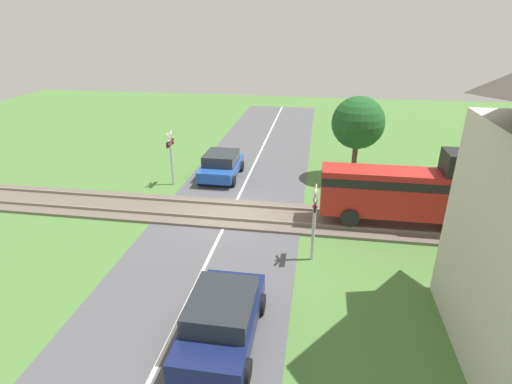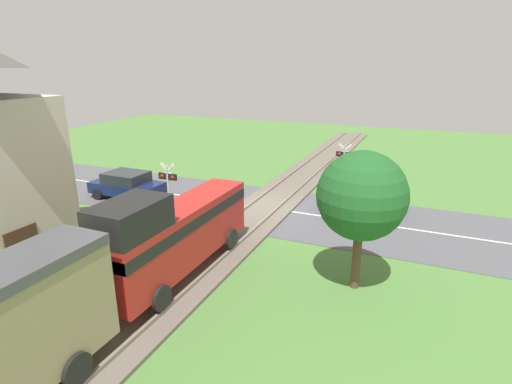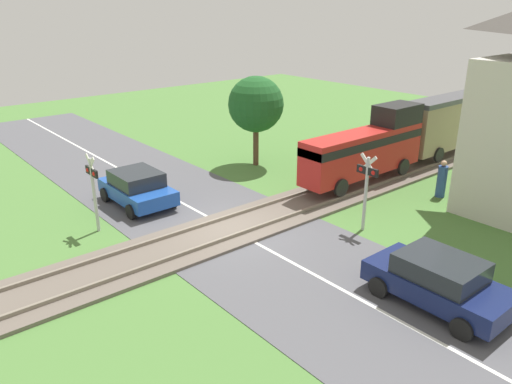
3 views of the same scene
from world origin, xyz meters
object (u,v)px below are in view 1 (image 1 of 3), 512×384
at_px(crossing_signal_east_approach, 315,214).
at_px(pedestrian_by_station, 465,254).
at_px(crossing_signal_west_approach, 171,151).
at_px(car_near_crossing, 221,165).
at_px(car_far_side, 222,317).

height_order(crossing_signal_east_approach, pedestrian_by_station, crossing_signal_east_approach).
distance_m(crossing_signal_west_approach, crossing_signal_east_approach, 9.66).
distance_m(crossing_signal_east_approach, pedestrian_by_station, 5.29).
bearing_deg(car_near_crossing, pedestrian_by_station, 54.25).
xyz_separation_m(crossing_signal_west_approach, pedestrian_by_station, (6.10, 12.65, -1.12)).
height_order(car_near_crossing, pedestrian_by_station, pedestrian_by_station).
bearing_deg(crossing_signal_west_approach, crossing_signal_east_approach, 50.77).
relative_size(car_far_side, pedestrian_by_station, 2.40).
xyz_separation_m(car_far_side, crossing_signal_east_approach, (-4.37, 2.30, 1.10)).
height_order(car_near_crossing, crossing_signal_west_approach, crossing_signal_west_approach).
bearing_deg(crossing_signal_east_approach, car_near_crossing, -145.23).
xyz_separation_m(car_near_crossing, crossing_signal_west_approach, (1.35, -2.30, 1.10)).
relative_size(crossing_signal_east_approach, pedestrian_by_station, 1.79).
xyz_separation_m(car_near_crossing, pedestrian_by_station, (7.45, 10.35, -0.02)).
xyz_separation_m(car_near_crossing, car_far_side, (11.84, 2.88, 0.00)).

